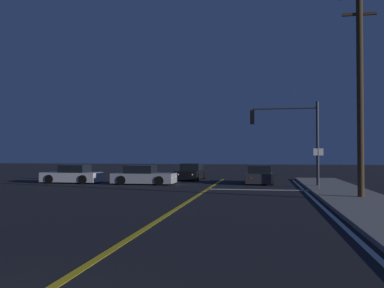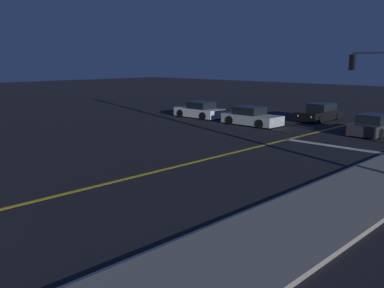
{
  "view_description": "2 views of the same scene",
  "coord_description": "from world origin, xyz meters",
  "px_view_note": "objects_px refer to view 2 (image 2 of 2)",
  "views": [
    {
      "loc": [
        3.39,
        -3.73,
        2.18
      ],
      "look_at": [
        -0.37,
        17.93,
        2.67
      ],
      "focal_mm": 38.89,
      "sensor_mm": 36.0,
      "label": 1
    },
    {
      "loc": [
        13.26,
        -0.52,
        4.65
      ],
      "look_at": [
        1.75,
        11.36,
        1.38
      ],
      "focal_mm": 39.63,
      "sensor_mm": 36.0,
      "label": 2
    }
  ],
  "objects_px": {
    "car_distant_tail_white": "(200,111)",
    "car_following_oncoming_black": "(320,113)",
    "car_lead_oncoming_charcoal": "(374,126)",
    "car_far_approaching_silver": "(251,117)"
  },
  "relations": [
    {
      "from": "car_distant_tail_white",
      "to": "car_following_oncoming_black",
      "type": "relative_size",
      "value": 0.94
    },
    {
      "from": "car_following_oncoming_black",
      "to": "car_lead_oncoming_charcoal",
      "type": "distance_m",
      "value": 6.76
    },
    {
      "from": "car_distant_tail_white",
      "to": "car_lead_oncoming_charcoal",
      "type": "bearing_deg",
      "value": -82.0
    },
    {
      "from": "car_lead_oncoming_charcoal",
      "to": "car_distant_tail_white",
      "type": "bearing_deg",
      "value": -171.96
    },
    {
      "from": "car_distant_tail_white",
      "to": "car_following_oncoming_black",
      "type": "bearing_deg",
      "value": -54.93
    },
    {
      "from": "car_distant_tail_white",
      "to": "car_following_oncoming_black",
      "type": "distance_m",
      "value": 9.6
    },
    {
      "from": "car_distant_tail_white",
      "to": "car_following_oncoming_black",
      "type": "height_order",
      "value": "same"
    },
    {
      "from": "car_following_oncoming_black",
      "to": "car_lead_oncoming_charcoal",
      "type": "relative_size",
      "value": 1.07
    },
    {
      "from": "car_distant_tail_white",
      "to": "car_following_oncoming_black",
      "type": "xyz_separation_m",
      "value": [
        7.93,
        5.41,
        0.0
      ]
    },
    {
      "from": "car_far_approaching_silver",
      "to": "car_distant_tail_white",
      "type": "bearing_deg",
      "value": -92.91
    }
  ]
}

